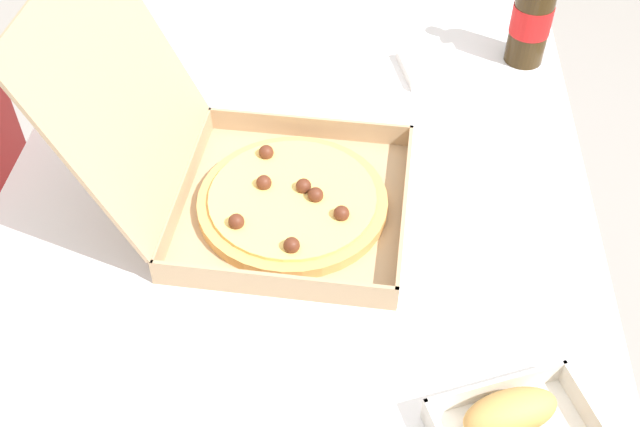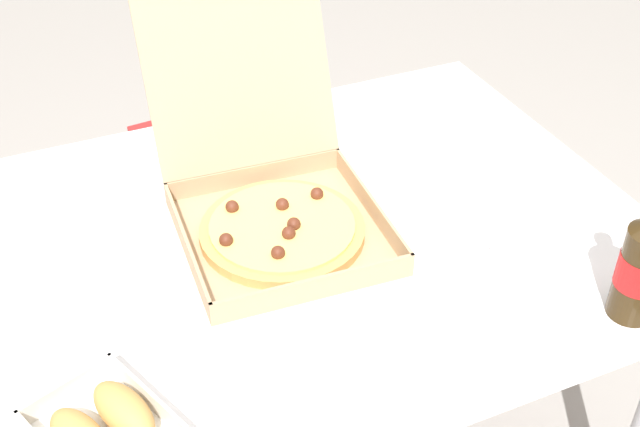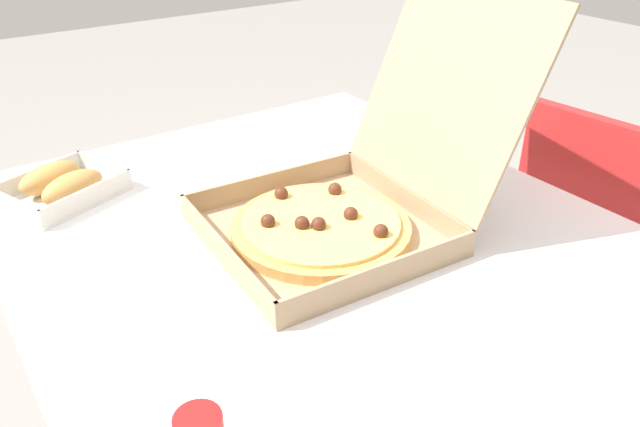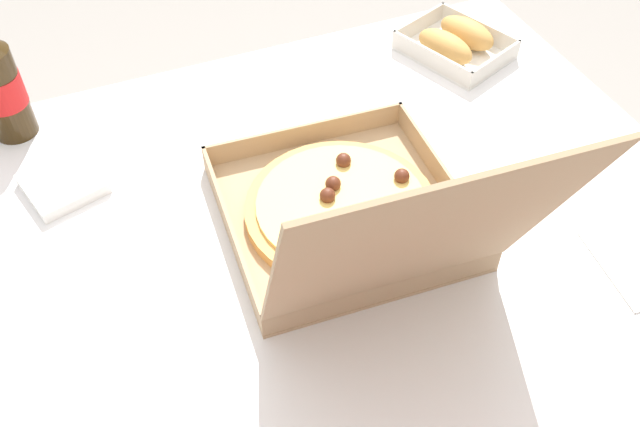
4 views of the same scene
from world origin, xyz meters
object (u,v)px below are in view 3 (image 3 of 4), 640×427
(bread_side_box, at_px, (62,185))
(chair, at_px, (609,258))
(paper_menu, at_px, (312,127))
(pizza_box_open, at_px, (345,202))

(bread_side_box, bearing_deg, chair, 63.60)
(bread_side_box, height_order, paper_menu, bread_side_box)
(pizza_box_open, bearing_deg, bread_side_box, -137.03)
(chair, xyz_separation_m, bread_side_box, (-0.50, -1.01, 0.27))
(chair, xyz_separation_m, paper_menu, (-0.53, -0.45, 0.24))
(pizza_box_open, relative_size, bread_side_box, 2.17)
(chair, height_order, pizza_box_open, pizza_box_open)
(chair, relative_size, paper_menu, 3.95)
(chair, bearing_deg, pizza_box_open, -100.57)
(bread_side_box, xyz_separation_m, paper_menu, (-0.03, 0.56, -0.02))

